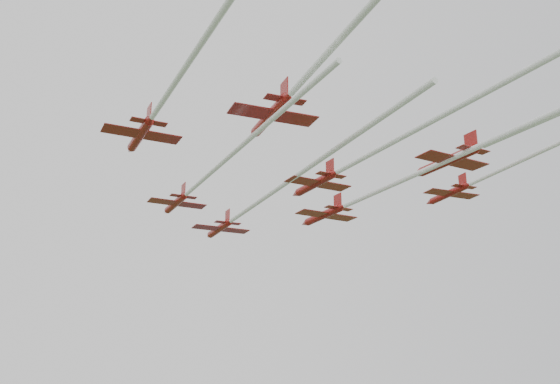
{
  "coord_description": "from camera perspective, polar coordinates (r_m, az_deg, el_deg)",
  "views": [
    {
      "loc": [
        -8.72,
        -80.51,
        29.93
      ],
      "look_at": [
        2.21,
        -0.4,
        56.04
      ],
      "focal_mm": 40.0,
      "sensor_mm": 36.0,
      "label": 1
    }
  ],
  "objects": [
    {
      "name": "jet_row3_left",
      "position": [
        62.26,
        -10.57,
        8.32
      ],
      "size": [
        16.57,
        43.68,
        2.56
      ],
      "rotation": [
        0.0,
        0.0,
        0.31
      ],
      "color": "maroon"
    },
    {
      "name": "jet_row4_right",
      "position": [
        71.15,
        21.26,
        5.42
      ],
      "size": [
        21.42,
        48.16,
        2.83
      ],
      "rotation": [
        0.0,
        0.0,
        0.38
      ],
      "color": "maroon"
    },
    {
      "name": "jet_row2_right",
      "position": [
        86.61,
        8.98,
        0.11
      ],
      "size": [
        23.93,
        56.25,
        2.92
      ],
      "rotation": [
        0.0,
        0.0,
        0.36
      ],
      "color": "maroon"
    },
    {
      "name": "jet_row3_mid",
      "position": [
        64.64,
        12.22,
        5.54
      ],
      "size": [
        26.73,
        64.99,
        2.55
      ],
      "rotation": [
        0.0,
        0.0,
        0.36
      ],
      "color": "maroon"
    },
    {
      "name": "jet_row3_right",
      "position": [
        84.07,
        20.82,
        2.54
      ],
      "size": [
        16.64,
        54.25,
        2.45
      ],
      "rotation": [
        0.0,
        0.0,
        0.25
      ],
      "color": "maroon"
    },
    {
      "name": "jet_lead",
      "position": [
        87.6,
        -2.24,
        -1.08
      ],
      "size": [
        20.82,
        59.33,
        2.73
      ],
      "rotation": [
        0.0,
        0.0,
        0.29
      ],
      "color": "maroon"
    },
    {
      "name": "jet_row4_left",
      "position": [
        54.92,
        4.17,
        12.36
      ],
      "size": [
        17.03,
        55.34,
        2.79
      ],
      "rotation": [
        0.0,
        0.0,
        0.24
      ],
      "color": "maroon"
    },
    {
      "name": "jet_row2_left",
      "position": [
        77.43,
        -7.0,
        1.2
      ],
      "size": [
        17.94,
        46.91,
        2.38
      ],
      "rotation": [
        0.0,
        0.0,
        0.32
      ],
      "color": "maroon"
    }
  ]
}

